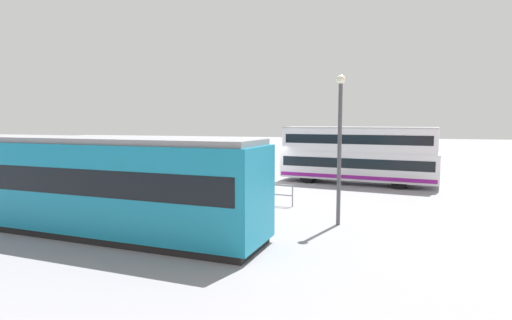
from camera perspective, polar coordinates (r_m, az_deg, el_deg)
name	(u,v)px	position (r m, az deg, el deg)	size (l,w,h in m)	color
ground_plane	(265,184)	(27.11, 1.29, -3.38)	(160.00, 160.00, 0.00)	gray
double_decker_bus	(357,155)	(27.77, 14.15, 0.73)	(10.41, 4.03, 3.81)	white
tram_yellow	(70,182)	(16.98, -24.86, -2.85)	(15.80, 3.85, 3.59)	teal
pedestrian_near_railing	(163,182)	(22.26, -13.08, -2.99)	(0.44, 0.44, 1.65)	#4C3F2D
pedestrian_crossing	(186,192)	(18.27, -9.92, -4.46)	(0.45, 0.45, 1.80)	#4C3F2D
pedestrian_railing	(230,187)	(21.22, -3.64, -3.86)	(6.90, 1.04, 1.08)	gray
info_sign	(133,169)	(22.65, -16.98, -1.22)	(1.12, 0.12, 2.34)	slate
street_lamp	(340,137)	(16.36, 11.76, 3.21)	(0.36, 0.36, 5.99)	#4C4C51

